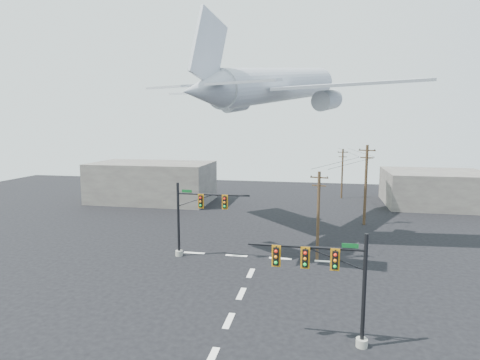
% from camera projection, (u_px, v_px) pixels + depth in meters
% --- Properties ---
extents(ground, '(120.00, 120.00, 0.00)m').
position_uv_depth(ground, '(229.00, 321.00, 24.36)').
color(ground, black).
rests_on(ground, ground).
extents(lane_markings, '(14.00, 21.20, 0.01)m').
position_uv_depth(lane_markings, '(245.00, 286.00, 29.54)').
color(lane_markings, white).
rests_on(lane_markings, ground).
extents(signal_mast_near, '(6.51, 0.69, 6.25)m').
position_uv_depth(signal_mast_near, '(334.00, 282.00, 21.28)').
color(signal_mast_near, gray).
rests_on(signal_mast_near, ground).
extents(signal_mast_far, '(6.83, 0.74, 6.71)m').
position_uv_depth(signal_mast_far, '(193.00, 218.00, 35.59)').
color(signal_mast_far, gray).
rests_on(signal_mast_far, ground).
extents(utility_pole_a, '(1.55, 0.48, 7.84)m').
position_uv_depth(utility_pole_a, '(318.00, 214.00, 34.75)').
color(utility_pole_a, '#48321F').
rests_on(utility_pole_a, ground).
extents(utility_pole_b, '(1.85, 0.74, 9.47)m').
position_uv_depth(utility_pole_b, '(366.00, 183.00, 46.94)').
color(utility_pole_b, '#48321F').
rests_on(utility_pole_b, ground).
extents(utility_pole_c, '(1.63, 0.27, 7.95)m').
position_uv_depth(utility_pole_c, '(342.00, 173.00, 64.06)').
color(utility_pole_c, '#48321F').
rests_on(utility_pole_c, ground).
extents(power_lines, '(6.99, 30.90, 0.08)m').
position_uv_depth(power_lines, '(351.00, 156.00, 48.25)').
color(power_lines, black).
extents(airliner, '(28.32, 30.85, 8.35)m').
position_uv_depth(airliner, '(280.00, 86.00, 42.56)').
color(airliner, '#A4A9B0').
extents(building_left, '(18.00, 10.00, 6.00)m').
position_uv_depth(building_left, '(152.00, 182.00, 61.77)').
color(building_left, slate).
rests_on(building_left, ground).
extents(building_right, '(14.00, 12.00, 5.00)m').
position_uv_depth(building_right, '(435.00, 188.00, 58.68)').
color(building_right, slate).
rests_on(building_right, ground).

